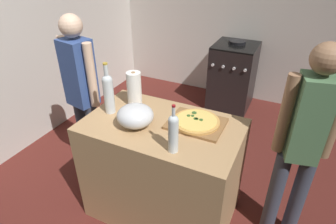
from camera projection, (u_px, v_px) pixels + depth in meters
ground_plane at (183, 145)px, 3.33m from camera, size 3.83×3.68×0.02m
kitchen_wall_rear at (231, 6)px, 3.90m from camera, size 3.83×0.10×2.60m
kitchen_wall_left at (54, 17)px, 3.29m from camera, size 0.10×3.68×2.60m
counter at (163, 170)px, 2.30m from camera, size 1.16×0.71×0.89m
cutting_board at (196, 123)px, 2.06m from camera, size 0.40×0.32×0.02m
pizza at (196, 121)px, 2.05m from camera, size 0.34×0.34×0.03m
mixing_bowl at (135, 116)px, 2.02m from camera, size 0.27×0.27×0.16m
paper_towel_roll at (134, 89)px, 2.26m from camera, size 0.12×0.12×0.28m
wine_bottle_dark at (108, 92)px, 2.13m from camera, size 0.08×0.08×0.41m
wine_bottle_green at (173, 132)px, 1.73m from camera, size 0.07×0.07×0.33m
stove at (233, 76)px, 3.93m from camera, size 0.56×0.61×0.94m
person_in_stripes at (82, 90)px, 2.52m from camera, size 0.40×0.24×1.57m
person_in_red at (302, 142)px, 1.88m from camera, size 0.36×0.24×1.57m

